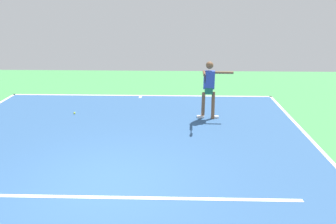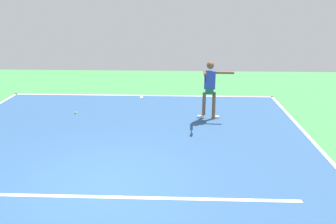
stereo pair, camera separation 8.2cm
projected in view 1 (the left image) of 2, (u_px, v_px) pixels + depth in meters
ground_plane at (106, 185)px, 7.08m from camera, size 23.73×23.73×0.00m
court_surface at (106, 185)px, 7.08m from camera, size 10.36×13.95×0.00m
court_line_baseline_near at (141, 95)px, 13.65m from camera, size 10.36×0.10×0.01m
court_line_service at (101, 197)px, 6.66m from camera, size 7.77×0.10×0.01m
court_line_centre_mark at (140, 97)px, 13.46m from camera, size 0.10×0.30×0.01m
tennis_player at (209, 86)px, 10.73m from camera, size 1.09×1.20×1.84m
tennis_ball_by_sideline at (74, 113)px, 11.46m from camera, size 0.07×0.07×0.07m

